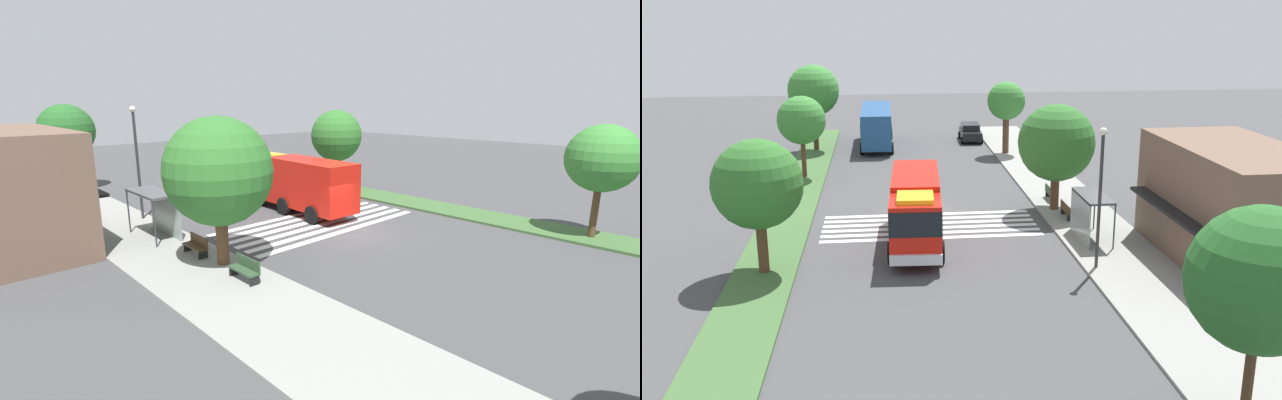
{
  "view_description": "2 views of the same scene",
  "coord_description": "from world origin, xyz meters",
  "views": [
    {
      "loc": [
        -15.38,
        17.14,
        7.22
      ],
      "look_at": [
        2.26,
        0.22,
        1.52
      ],
      "focal_mm": 24.0,
      "sensor_mm": 36.0,
      "label": 1
    },
    {
      "loc": [
        40.85,
        -2.6,
        12.24
      ],
      "look_at": [
        1.62,
        1.97,
        1.19
      ],
      "focal_mm": 38.99,
      "sensor_mm": 36.0,
      "label": 2
    }
  ],
  "objects": [
    {
      "name": "median_strip",
      "position": [
        0.0,
        -8.34,
        0.07
      ],
      "size": [
        60.0,
        3.0,
        0.14
      ],
      "primitive_type": "cube",
      "color": "#3D6033",
      "rests_on": "ground_plane"
    },
    {
      "name": "bench_west_of_shelter",
      "position": [
        -1.63,
        8.13,
        0.59
      ],
      "size": [
        1.6,
        0.5,
        0.9
      ],
      "color": "#2D472D",
      "rests_on": "sidewalk"
    },
    {
      "name": "median_tree_center",
      "position": [
        9.23,
        -8.34,
        4.36
      ],
      "size": [
        4.18,
        4.18,
        6.34
      ],
      "color": "#513823",
      "rests_on": "median_strip"
    },
    {
      "name": "sidewalk_tree_east",
      "position": [
        23.8,
        7.84,
        4.83
      ],
      "size": [
        4.25,
        4.25,
        6.83
      ],
      "color": "#47301E",
      "rests_on": "sidewalk"
    },
    {
      "name": "bus_stop_shelter",
      "position": [
        6.41,
        8.1,
        1.89
      ],
      "size": [
        3.5,
        1.4,
        2.46
      ],
      "color": "#4C4C51",
      "rests_on": "sidewalk"
    },
    {
      "name": "sidewalk",
      "position": [
        0.0,
        9.11,
        0.07
      ],
      "size": [
        60.0,
        4.55,
        0.14
      ],
      "primitive_type": "cube",
      "color": "gray",
      "rests_on": "ground_plane"
    },
    {
      "name": "median_tree_west",
      "position": [
        -9.7,
        -8.34,
        4.32
      ],
      "size": [
        3.49,
        3.49,
        5.94
      ],
      "color": "#513823",
      "rests_on": "median_strip"
    },
    {
      "name": "bench_near_shelter",
      "position": [
        2.41,
        8.13,
        0.59
      ],
      "size": [
        1.6,
        0.5,
        0.9
      ],
      "color": "#4C3823",
      "rests_on": "sidewalk"
    },
    {
      "name": "ground_plane",
      "position": [
        0.0,
        0.0,
        0.0
      ],
      "size": [
        120.0,
        120.0,
        0.0
      ],
      "primitive_type": "plane",
      "color": "#424244"
    },
    {
      "name": "crosswalk",
      "position": [
        2.65,
        0.0,
        0.01
      ],
      "size": [
        4.95,
        12.31,
        0.01
      ],
      "color": "silver",
      "rests_on": "ground_plane"
    },
    {
      "name": "sidewalk_tree_west",
      "position": [
        0.53,
        7.84,
        4.26
      ],
      "size": [
        4.68,
        4.68,
        6.48
      ],
      "color": "#513823",
      "rests_on": "sidewalk"
    },
    {
      "name": "storefront_building",
      "position": [
        10.38,
        14.12,
        2.93
      ],
      "size": [
        10.97,
        6.28,
        5.86
      ],
      "color": "brown",
      "rests_on": "ground_plane"
    },
    {
      "name": "street_lamp",
      "position": [
        10.5,
        7.44,
        4.09
      ],
      "size": [
        0.36,
        0.36,
        6.77
      ],
      "color": "#2D2D30",
      "rests_on": "sidewalk"
    },
    {
      "name": "fire_truck",
      "position": [
        5.91,
        -0.97,
        2.02
      ],
      "size": [
        9.51,
        3.16,
        3.56
      ],
      "rotation": [
        0.0,
        0.0,
        -0.05
      ],
      "color": "red",
      "rests_on": "ground_plane"
    }
  ]
}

